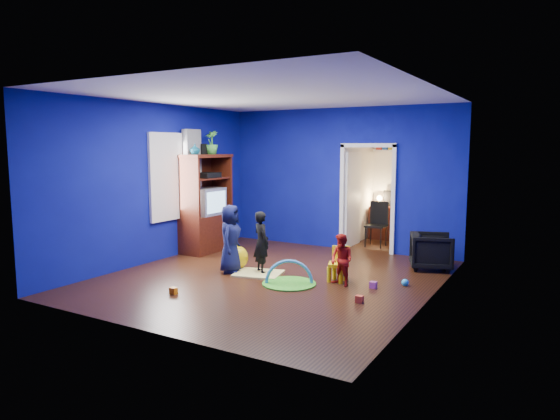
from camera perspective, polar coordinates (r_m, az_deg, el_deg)
The scene contains 33 objects.
floor at distance 8.17m, azimuth -0.96°, elevation -7.74°, with size 5.00×5.50×0.01m, color black.
ceiling at distance 7.93m, azimuth -1.01°, elevation 12.94°, with size 5.00×5.50×0.01m, color white.
wall_back at distance 10.37m, azimuth 6.89°, elevation 3.53°, with size 5.00×0.02×2.90m, color navy.
wall_front at distance 5.76m, azimuth -15.25°, elevation 0.37°, with size 5.00×0.02×2.90m, color navy.
wall_left at distance 9.45m, azimuth -14.10°, elevation 3.01°, with size 0.02×5.50×2.90m, color navy.
wall_right at distance 6.97m, azimuth 16.91°, elevation 1.48°, with size 0.02×5.50×2.90m, color navy.
alcove at distance 10.99m, azimuth 11.56°, elevation 2.60°, with size 1.00×1.75×2.50m, color silver, non-canonical shape.
armchair at distance 9.04m, azimuth 16.91°, elevation -4.53°, with size 0.67×0.69×0.63m, color black.
child_black at distance 8.35m, azimuth -2.14°, elevation -3.72°, with size 0.38×0.25×1.05m, color black.
child_navy at distance 8.44m, azimuth -5.70°, elevation -3.29°, with size 0.56×0.37×1.15m, color #0F1637.
toddler_red at distance 7.68m, azimuth 7.05°, elevation -5.70°, with size 0.39×0.30×0.80m, color red.
vase at distance 9.85m, azimuth -9.71°, elevation 6.85°, with size 0.20×0.20×0.20m, color #0D536C.
potted_plant at distance 10.25m, azimuth -7.85°, elevation 7.66°, with size 0.27×0.27×0.47m, color green.
tv_armoire at distance 10.15m, azimuth -8.49°, elevation 0.76°, with size 0.58×1.14×1.96m, color #40140A.
crt_tv at distance 10.12m, azimuth -8.32°, elevation 0.97°, with size 0.46×0.70×0.54m, color silver.
yellow_blanket at distance 8.38m, azimuth -2.49°, elevation -7.26°, with size 0.75×0.60×0.03m, color #F2E07A.
hopper_ball at distance 8.74m, azimuth -4.98°, elevation -5.41°, with size 0.40×0.40×0.40m, color yellow.
kid_chair at distance 7.95m, azimuth 6.61°, elevation -6.36°, with size 0.28×0.28×0.50m, color yellow.
play_mat at distance 7.79m, azimuth 1.04°, elevation -8.40°, with size 0.83×0.83×0.02m, color green.
toy_arch at distance 7.79m, azimuth 1.04°, elevation -8.34°, with size 0.75×0.75×0.05m, color #3F8CD8.
window_left at distance 9.69m, azimuth -12.61°, elevation 3.75°, with size 0.03×0.95×1.55m, color white.
curtain at distance 10.05m, azimuth -9.96°, elevation 2.22°, with size 0.14×0.42×2.40m, color slate.
doorway at distance 10.18m, azimuth 9.96°, elevation 1.15°, with size 1.16×0.10×2.10m, color white.
study_desk at distance 11.69m, azimuth 12.45°, elevation -1.47°, with size 0.88×0.44×0.75m, color #3D140A.
desk_monitor at distance 11.73m, azimuth 12.70°, elevation 1.39°, with size 0.40×0.05×0.32m, color black.
desk_lamp at distance 11.76m, azimuth 11.31°, elevation 1.34°, with size 0.14×0.14×0.14m, color #FFD88C.
folding_chair at distance 10.77m, azimuth 10.90°, elevation -1.71°, with size 0.40×0.40×0.92m, color black.
book_shelf at distance 11.66m, azimuth 12.83°, elevation 6.62°, with size 0.88×0.24×0.04m, color white.
toy_0 at distance 6.98m, azimuth 9.06°, elevation -10.03°, with size 0.10×0.08×0.10m, color red.
toy_1 at distance 7.93m, azimuth 14.11°, elevation -8.01°, with size 0.11×0.11×0.11m, color #29ABEB.
toy_2 at distance 7.44m, azimuth -12.08°, elevation -9.02°, with size 0.10×0.08×0.10m, color orange.
toy_3 at distance 8.22m, azimuth 7.03°, elevation -7.31°, with size 0.11×0.11×0.11m, color green.
toy_4 at distance 7.70m, azimuth 10.60°, elevation -8.42°, with size 0.10×0.08×0.10m, color #C449A2.
Camera 1 is at (4.07, -6.76, 2.12)m, focal length 32.00 mm.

